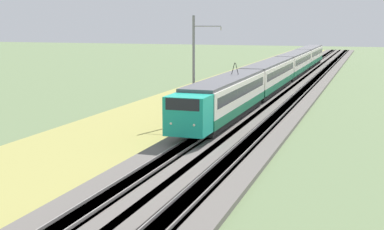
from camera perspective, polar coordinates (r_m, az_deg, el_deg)
ballast_main at (r=53.07m, az=5.60°, el=0.63°), size 240.00×4.40×0.30m
ballast_adjacent at (r=52.34m, az=9.71°, el=0.40°), size 240.00×4.40×0.30m
track_main at (r=53.07m, az=5.60°, el=0.64°), size 240.00×1.57×0.45m
track_adjacent at (r=52.34m, az=9.71°, el=0.41°), size 240.00×1.57×0.45m
grass_verge at (r=54.79m, az=-0.68°, el=0.87°), size 240.00×12.63×0.12m
passenger_train at (r=76.09m, az=9.76°, el=4.99°), size 83.33×3.01×5.02m
catenary_mast_mid at (r=45.91m, az=0.24°, el=5.02°), size 0.22×2.56×9.21m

